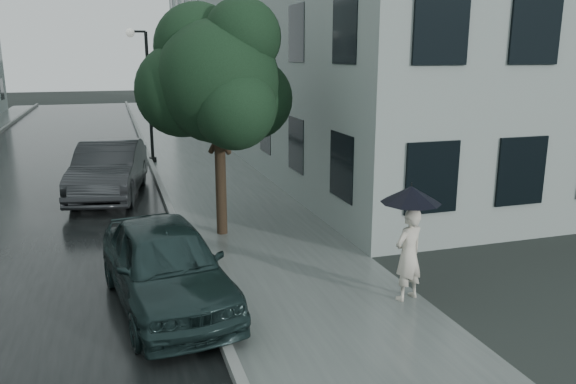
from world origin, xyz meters
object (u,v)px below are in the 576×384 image
object	(u,v)px
pedestrian	(408,255)
lamp_post	(145,87)
car_near	(166,264)
car_far	(109,169)
street_tree	(217,79)

from	to	relation	value
pedestrian	lamp_post	xyz separation A→B (m)	(-3.31, 14.10, 2.05)
pedestrian	car_near	size ratio (longest dim) A/B	0.38
car_near	lamp_post	bearing A→B (deg)	79.54
car_near	car_far	world-z (taller)	car_far
street_tree	lamp_post	world-z (taller)	street_tree
pedestrian	street_tree	bearing A→B (deg)	-82.72
lamp_post	car_far	size ratio (longest dim) A/B	1.04
street_tree	lamp_post	xyz separation A→B (m)	(-1.01, 9.49, -0.67)
street_tree	car_far	world-z (taller)	street_tree
pedestrian	lamp_post	bearing A→B (deg)	-96.03
car_far	pedestrian	bearing A→B (deg)	-52.62
pedestrian	car_far	size ratio (longest dim) A/B	0.33
lamp_post	pedestrian	bearing A→B (deg)	-77.18
street_tree	car_far	bearing A→B (deg)	119.15
pedestrian	car_far	xyz separation A→B (m)	(-4.75, 9.00, -0.01)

